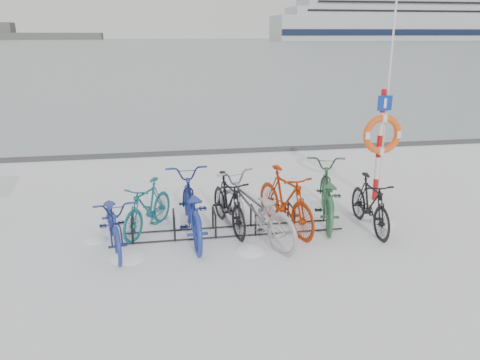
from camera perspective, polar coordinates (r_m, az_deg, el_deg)
ground at (r=8.64m, az=-0.75°, el=-6.36°), size 900.00×900.00×0.00m
ice_sheet at (r=162.85m, az=-9.57°, el=16.07°), size 400.00×298.00×0.02m
quay_edge at (r=14.18m, az=-4.45°, el=3.40°), size 400.00×0.25×0.10m
bike_rack at (r=8.57m, az=-0.76°, el=-5.26°), size 4.00×0.48×0.46m
lifebuoy_station at (r=10.26m, az=16.91°, el=5.31°), size 0.84×0.23×4.36m
cruise_ferry at (r=242.81m, az=19.58°, el=18.42°), size 126.14×23.82×41.45m
bike_0 at (r=8.18m, az=-15.16°, el=-4.61°), size 1.01×2.00×1.00m
bike_1 at (r=8.69m, az=-11.20°, el=-3.08°), size 1.21×1.65×0.98m
bike_2 at (r=8.33m, az=-5.99°, el=-3.04°), size 0.89×2.27×1.17m
bike_3 at (r=8.63m, az=-1.40°, el=-2.59°), size 0.82×1.82×1.06m
bike_4 at (r=8.17m, az=1.80°, el=-3.43°), size 1.66×2.32×1.16m
bike_5 at (r=8.66m, az=5.55°, el=-2.22°), size 1.07×2.02×1.17m
bike_6 at (r=9.17m, az=10.53°, el=-1.37°), size 1.33×2.32×1.15m
bike_7 at (r=8.96m, az=15.60°, el=-2.60°), size 0.52×1.72×1.03m
snow_drifts at (r=8.41m, az=-1.63°, el=-7.06°), size 5.77×2.01×0.21m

